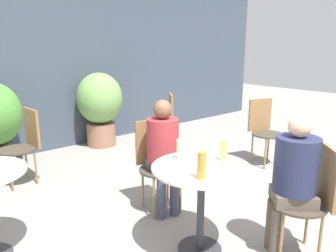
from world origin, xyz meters
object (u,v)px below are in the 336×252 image
Objects in this scene: cafe_table_near at (201,184)px; beer_glass_1 at (224,151)px; bistro_chair_2 at (165,117)px; bistro_chair_1 at (157,157)px; bistro_chair_4 at (25,140)px; beer_glass_0 at (202,165)px; seated_person_1 at (163,147)px; bistro_chair_0 at (312,192)px; beer_glass_2 at (180,149)px; bistro_chair_3 at (264,126)px; potted_plant_1 at (100,104)px; seated_person_0 at (293,174)px.

cafe_table_near is 4.61× the size of beer_glass_1.
bistro_chair_1 is at bearing -7.58° from bistro_chair_2.
beer_glass_1 is (0.02, -0.84, 0.27)m from bistro_chair_1.
bistro_chair_4 is 4.55× the size of beer_glass_0.
bistro_chair_4 is (-2.08, 0.14, 0.00)m from bistro_chair_2.
seated_person_1 reaches higher than bistro_chair_1.
bistro_chair_1 is 1.00× the size of bistro_chair_2.
bistro_chair_0 is at bearing 17.72° from bistro_chair_2.
beer_glass_2 is (-1.50, -1.96, 0.27)m from bistro_chair_2.
bistro_chair_3 is 0.75× the size of potted_plant_1.
bistro_chair_3 is at bearing 21.65° from cafe_table_near.
bistro_chair_0 is 1.00× the size of bistro_chair_2.
bistro_chair_4 is 1.84m from seated_person_1.
bistro_chair_3 is at bearing -59.29° from potted_plant_1.
seated_person_1 reaches higher than bistro_chair_0.
potted_plant_1 is (0.64, 2.28, 0.17)m from bistro_chair_1.
seated_person_1 is 2.52m from potted_plant_1.
potted_plant_1 is (0.86, 3.10, 0.12)m from cafe_table_near.
bistro_chair_0 is 0.74m from beer_glass_1.
cafe_table_near is 0.68× the size of seated_person_0.
beer_glass_1 is 0.35m from beer_glass_2.
beer_glass_1 is at bearing -106.50° from seated_person_0.
cafe_table_near is 0.70m from seated_person_0.
bistro_chair_1 reaches higher than beer_glass_2.
potted_plant_1 is at bearing 138.47° from bistro_chair_3.
beer_glass_0 is at bearing -98.02° from seated_person_1.
bistro_chair_0 is 0.94m from beer_glass_0.
bistro_chair_2 is at bearing -152.76° from bistro_chair_0.
bistro_chair_1 and bistro_chair_3 have the same top height.
bistro_chair_4 is at bearing 109.33° from beer_glass_1.
beer_glass_1 is (0.83, -2.36, 0.27)m from bistro_chair_4.
seated_person_0 is at bearing -44.77° from cafe_table_near.
bistro_chair_3 is at bearing 16.06° from bistro_chair_1.
bistro_chair_2 is 2.56m from beer_glass_1.
cafe_table_near is 0.87× the size of bistro_chair_1.
bistro_chair_2 is 1.00× the size of bistro_chair_4.
seated_person_1 is (-1.31, -1.52, 0.15)m from bistro_chair_2.
seated_person_0 reaches higher than bistro_chair_0.
bistro_chair_0 is at bearing -53.68° from beer_glass_2.
bistro_chair_2 is 4.55× the size of beer_glass_0.
seated_person_1 is at bearing -156.71° from bistro_chair_3.
bistro_chair_0 is 1.48m from bistro_chair_1.
bistro_chair_0 and bistro_chair_3 have the same top height.
bistro_chair_3 is 2.30m from beer_glass_2.
beer_glass_0 is (-0.39, -0.98, 0.29)m from bistro_chair_1.
seated_person_0 is at bearing -26.30° from beer_glass_0.
seated_person_1 is at bearing 94.76° from beer_glass_1.
bistro_chair_2 is at bearing 60.48° from beer_glass_1.
seated_person_0 reaches higher than cafe_table_near.
bistro_chair_1 is at bearing 68.93° from beer_glass_2.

